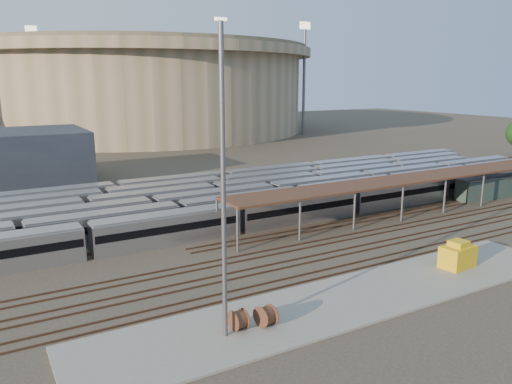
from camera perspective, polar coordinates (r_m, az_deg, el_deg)
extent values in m
plane|color=#383026|center=(60.39, 5.25, -5.90)|extent=(420.00, 420.00, 0.00)
cube|color=gray|center=(46.48, 10.88, -11.84)|extent=(50.00, 9.00, 0.20)
cube|color=#ADACB1|center=(64.17, -2.10, -3.05)|extent=(112.00, 2.90, 3.60)
cube|color=#ADACB1|center=(73.89, 4.94, -0.97)|extent=(112.00, 2.90, 3.60)
cube|color=#ADACB1|center=(76.15, 1.80, -0.51)|extent=(112.00, 2.90, 3.60)
cube|color=#ADACB1|center=(76.20, -4.83, -0.54)|extent=(112.00, 2.90, 3.60)
cube|color=#ADACB1|center=(81.30, -3.93, 0.32)|extent=(112.00, 2.90, 3.60)
cube|color=#ADACB1|center=(86.21, -3.45, 1.04)|extent=(112.00, 2.90, 3.60)
cylinder|color=#5A595E|center=(56.71, -2.12, -4.45)|extent=(0.30, 0.30, 5.00)
cylinder|color=#5A595E|center=(61.36, -4.46, -3.14)|extent=(0.30, 0.30, 5.00)
cylinder|color=#5A595E|center=(60.98, 5.04, -3.25)|extent=(0.30, 0.30, 5.00)
cylinder|color=#5A595E|center=(65.32, 2.35, -2.13)|extent=(0.30, 0.30, 5.00)
cylinder|color=#5A595E|center=(66.09, 11.18, -2.19)|extent=(0.30, 0.30, 5.00)
cylinder|color=#5A595E|center=(70.11, 8.30, -1.22)|extent=(0.30, 0.30, 5.00)
cylinder|color=#5A595E|center=(71.86, 16.37, -1.26)|extent=(0.30, 0.30, 5.00)
cylinder|color=#5A595E|center=(75.57, 13.44, -0.42)|extent=(0.30, 0.30, 5.00)
cylinder|color=#5A595E|center=(78.14, 20.76, -0.48)|extent=(0.30, 0.30, 5.00)
cylinder|color=#5A595E|center=(81.57, 17.86, 0.27)|extent=(0.30, 0.30, 5.00)
cylinder|color=#5A595E|center=(84.83, 24.47, 0.20)|extent=(0.30, 0.30, 5.00)
cylinder|color=#5A595E|center=(88.00, 21.65, 0.86)|extent=(0.30, 0.30, 5.00)
cylinder|color=#5A595E|center=(94.77, 24.91, 1.37)|extent=(0.30, 0.30, 5.00)
cube|color=#361A16|center=(76.17, 17.29, 1.49)|extent=(60.00, 6.00, 0.30)
cube|color=#4C3323|center=(59.02, 6.23, -6.28)|extent=(170.00, 0.12, 0.18)
cube|color=#4C3323|center=(60.17, 5.39, -5.89)|extent=(170.00, 0.12, 0.18)
cube|color=#4C3323|center=(56.03, 8.64, -7.41)|extent=(170.00, 0.12, 0.18)
cube|color=#4C3323|center=(57.13, 7.71, -6.98)|extent=(170.00, 0.12, 0.18)
cube|color=#4C3323|center=(53.17, 11.33, -8.65)|extent=(170.00, 0.12, 0.18)
cube|color=#4C3323|center=(54.22, 10.29, -8.17)|extent=(170.00, 0.12, 0.18)
cylinder|color=gray|center=(195.63, -12.67, 10.92)|extent=(116.00, 116.00, 28.00)
cylinder|color=gray|center=(195.83, -12.90, 15.45)|extent=(124.00, 124.00, 3.00)
cylinder|color=brown|center=(195.96, -12.93, 16.10)|extent=(120.00, 120.00, 1.50)
cylinder|color=#5A595E|center=(179.30, 5.50, 12.30)|extent=(1.00, 1.00, 36.00)
cube|color=#FFF2CC|center=(180.19, 5.63, 18.41)|extent=(4.00, 0.60, 2.40)
cylinder|color=#5A595E|center=(208.04, -23.84, 11.35)|extent=(1.00, 1.00, 36.00)
cube|color=#FFF2CC|center=(208.81, -24.33, 16.61)|extent=(4.00, 0.60, 2.40)
cube|color=#1B4145|center=(91.55, 25.39, 0.44)|extent=(14.56, 3.53, 3.37)
cylinder|color=#553122|center=(40.02, -2.02, -14.37)|extent=(1.12, 1.76, 1.66)
cylinder|color=#553122|center=(40.52, 1.13, -13.96)|extent=(1.35, 1.90, 1.72)
cylinder|color=#5A595E|center=(35.58, -3.76, 0.33)|extent=(0.36, 0.36, 22.86)
cube|color=#FFF2CC|center=(34.97, -4.05, 19.12)|extent=(0.82, 0.35, 0.20)
cube|color=gold|center=(56.15, 22.04, -6.84)|extent=(3.83, 2.62, 2.27)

